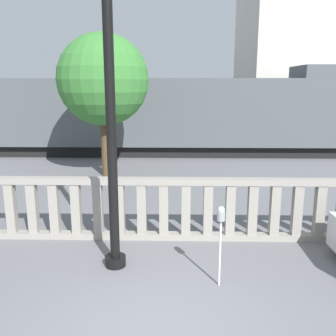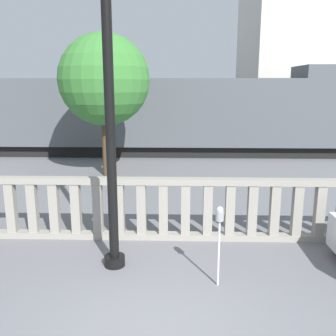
{
  "view_description": "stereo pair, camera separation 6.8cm",
  "coord_description": "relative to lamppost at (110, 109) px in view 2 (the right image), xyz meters",
  "views": [
    {
      "loc": [
        0.28,
        -4.57,
        3.43
      ],
      "look_at": [
        0.07,
        4.38,
        1.43
      ],
      "focal_mm": 40.0,
      "sensor_mm": 36.0,
      "label": 1
    },
    {
      "loc": [
        0.35,
        -4.57,
        3.43
      ],
      "look_at": [
        0.07,
        4.38,
        1.43
      ],
      "focal_mm": 40.0,
      "sensor_mm": 36.0,
      "label": 2
    }
  ],
  "objects": [
    {
      "name": "balustrade",
      "position": [
        0.89,
        1.31,
        -2.3
      ],
      "size": [
        16.38,
        0.24,
        1.42
      ],
      "color": "gray",
      "rests_on": "ground"
    },
    {
      "name": "train_near",
      "position": [
        -4.61,
        12.13,
        -1.07
      ],
      "size": [
        29.59,
        3.05,
        4.32
      ],
      "color": "black",
      "rests_on": "ground"
    },
    {
      "name": "building_block",
      "position": [
        10.66,
        20.93,
        2.18
      ],
      "size": [
        9.55,
        9.16,
        10.38
      ],
      "color": "beige",
      "rests_on": "ground"
    },
    {
      "name": "tree_left",
      "position": [
        -1.54,
        7.37,
        0.58
      ],
      "size": [
        3.36,
        3.36,
        5.29
      ],
      "color": "#4C3823",
      "rests_on": "ground"
    },
    {
      "name": "ground_plane",
      "position": [
        0.89,
        -2.07,
        -3.01
      ],
      "size": [
        160.0,
        160.0,
        0.0
      ],
      "primitive_type": "plane",
      "color": "slate"
    },
    {
      "name": "parking_meter",
      "position": [
        1.93,
        -0.67,
        -1.9
      ],
      "size": [
        0.14,
        0.14,
        1.44
      ],
      "color": "silver",
      "rests_on": "ground"
    },
    {
      "name": "lamppost",
      "position": [
        0.0,
        0.0,
        0.0
      ],
      "size": [
        0.4,
        0.4,
        5.72
      ],
      "color": "black",
      "rests_on": "ground"
    },
    {
      "name": "train_far",
      "position": [
        6.28,
        26.49,
        -1.07
      ],
      "size": [
        28.54,
        3.09,
        4.3
      ],
      "color": "black",
      "rests_on": "ground"
    }
  ]
}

